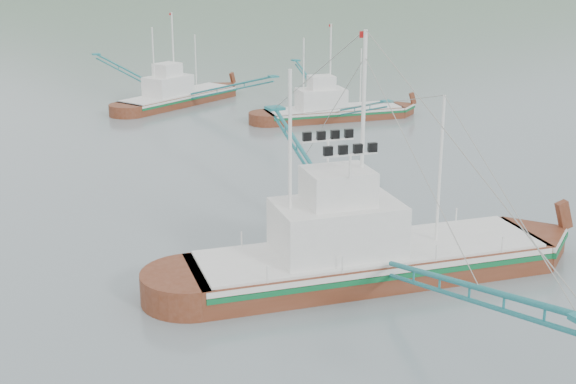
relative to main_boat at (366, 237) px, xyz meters
name	(u,v)px	position (x,y,z in m)	size (l,w,h in m)	color
ground	(346,296)	(-1.83, -1.39, -2.05)	(1200.00, 1200.00, 0.00)	slate
main_boat	(366,237)	(0.00, 0.00, 0.00)	(17.56, 30.77, 12.53)	#5A2613
bg_boat_right	(333,103)	(15.55, 31.27, -0.60)	(12.67, 22.18, 9.03)	#5A2613
bg_boat_far	(177,84)	(5.32, 43.68, -0.09)	(14.17, 21.98, 9.48)	#5A2613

